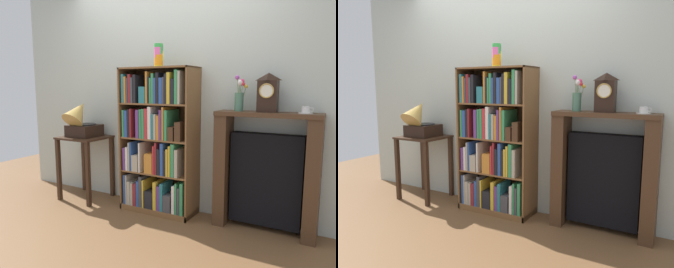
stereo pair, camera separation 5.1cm
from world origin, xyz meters
TOP-DOWN VIEW (x-y plane):
  - ground_plane at (0.00, 0.00)m, footprint 7.37×6.40m
  - wall_back at (0.06, 0.32)m, footprint 4.37×0.08m
  - bookshelf at (-0.01, 0.09)m, footprint 0.82×0.35m
  - cup_stack at (0.02, 0.06)m, footprint 0.09×0.09m
  - side_table_left at (-1.00, 0.03)m, footprint 0.53×0.49m
  - gramophone at (-1.00, -0.02)m, footprint 0.33×0.45m
  - fireplace_mantel at (1.12, 0.16)m, footprint 0.94×0.27m
  - mantel_clock at (1.11, 0.14)m, footprint 0.17×0.14m
  - flower_vase at (0.85, 0.14)m, footprint 0.11×0.15m
  - teacup_with_saucer at (1.44, 0.14)m, footprint 0.12×0.12m

SIDE VIEW (x-z plane):
  - ground_plane at x=0.00m, z-range -0.02..0.00m
  - fireplace_mantel at x=1.12m, z-range -0.01..1.12m
  - side_table_left at x=-1.00m, z-range 0.18..0.94m
  - bookshelf at x=-0.01m, z-range -0.05..1.51m
  - gramophone at x=-1.00m, z-range 0.72..1.20m
  - teacup_with_saucer at x=1.44m, z-range 1.12..1.18m
  - flower_vase at x=0.85m, z-range 1.10..1.43m
  - wall_back at x=0.06m, z-range 0.00..2.60m
  - mantel_clock at x=1.11m, z-range 1.13..1.48m
  - cup_stack at x=0.02m, z-range 1.56..1.79m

